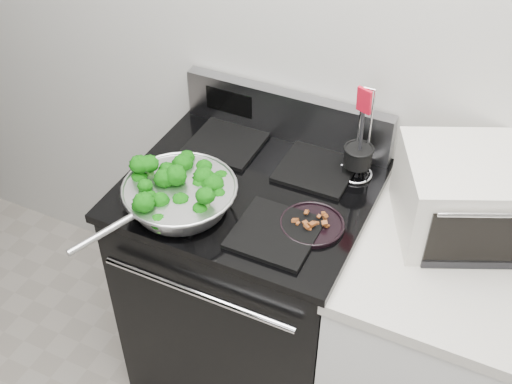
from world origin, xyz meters
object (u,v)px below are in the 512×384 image
Objects in this scene: utensil_holder at (358,160)px; toaster_oven at (478,196)px; skillet at (179,195)px; bacon_plate at (312,222)px; gas_range at (250,280)px.

toaster_oven is at bearing 11.40° from utensil_holder.
bacon_plate is (0.40, 0.10, -0.04)m from skillet.
gas_range is 2.06× the size of skillet.
bacon_plate is 0.30m from utensil_holder.
skillet is 0.41m from bacon_plate.
utensil_holder reaches higher than gas_range.
skillet is 1.62× the size of utensil_holder.
skillet is 0.89m from toaster_oven.
toaster_oven is at bearing 28.12° from bacon_plate.
utensil_holder is (0.44, 0.39, 0.01)m from skillet.
gas_range is 5.73× the size of bacon_plate.
bacon_plate is at bearing 34.91° from skillet.
skillet is at bearing -118.01° from utensil_holder.
bacon_plate is at bearing -77.93° from utensil_holder.
toaster_oven reaches higher than bacon_plate.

